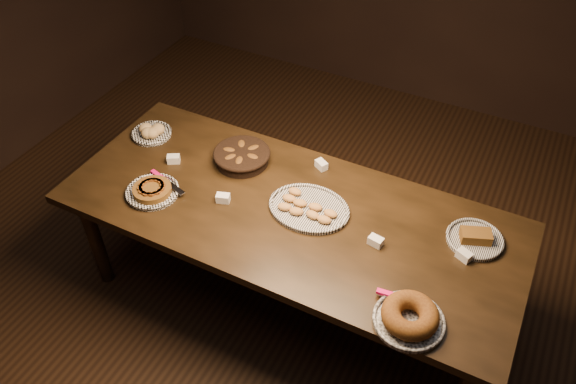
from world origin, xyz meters
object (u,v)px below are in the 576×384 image
at_px(apple_tart_plate, 153,191).
at_px(bundt_cake_plate, 410,317).
at_px(buffet_table, 289,220).
at_px(madeleine_platter, 308,208).

bearing_deg(apple_tart_plate, bundt_cake_plate, 15.41).
distance_m(buffet_table, madeleine_platter, 0.13).
height_order(buffet_table, bundt_cake_plate, bundt_cake_plate).
bearing_deg(apple_tart_plate, madeleine_platter, 39.84).
relative_size(buffet_table, madeleine_platter, 5.64).
distance_m(buffet_table, apple_tart_plate, 0.74).
height_order(buffet_table, madeleine_platter, madeleine_platter).
height_order(buffet_table, apple_tart_plate, apple_tart_plate).
xyz_separation_m(apple_tart_plate, madeleine_platter, (0.79, 0.26, -0.00)).
bearing_deg(madeleine_platter, buffet_table, -160.46).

